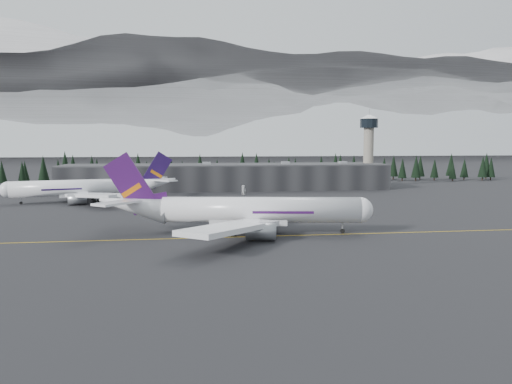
{
  "coord_description": "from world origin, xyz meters",
  "views": [
    {
      "loc": [
        -20.31,
        -123.98,
        23.57
      ],
      "look_at": [
        0.0,
        20.0,
        9.0
      ],
      "focal_mm": 35.0,
      "sensor_mm": 36.0,
      "label": 1
    }
  ],
  "objects": [
    {
      "name": "taxiline",
      "position": [
        0.0,
        -2.0,
        0.01
      ],
      "size": [
        400.0,
        0.4,
        0.02
      ],
      "primitive_type": "cube",
      "color": "gold",
      "rests_on": "ground"
    },
    {
      "name": "gse_vehicle_a",
      "position": [
        -39.67,
        95.0,
        0.71
      ],
      "size": [
        2.8,
        5.3,
        1.42
      ],
      "primitive_type": "imported",
      "rotation": [
        0.0,
        0.0,
        0.09
      ],
      "color": "silver",
      "rests_on": "ground"
    },
    {
      "name": "terminal",
      "position": [
        0.0,
        125.0,
        6.3
      ],
      "size": [
        160.0,
        30.0,
        12.6
      ],
      "color": "black",
      "rests_on": "ground"
    },
    {
      "name": "control_tower",
      "position": [
        75.0,
        128.0,
        23.41
      ],
      "size": [
        10.0,
        10.0,
        37.7
      ],
      "color": "gray",
      "rests_on": "ground"
    },
    {
      "name": "treeline",
      "position": [
        0.0,
        162.0,
        7.5
      ],
      "size": [
        360.0,
        20.0,
        15.0
      ],
      "primitive_type": "cube",
      "color": "black",
      "rests_on": "ground"
    },
    {
      "name": "jet_main",
      "position": [
        -7.27,
        3.68,
        5.93
      ],
      "size": [
        71.2,
        65.26,
        21.04
      ],
      "rotation": [
        0.0,
        0.0,
        -0.16
      ],
      "color": "silver",
      "rests_on": "ground"
    },
    {
      "name": "ground",
      "position": [
        0.0,
        0.0,
        0.0
      ],
      "size": [
        1400.0,
        1400.0,
        0.0
      ],
      "primitive_type": "plane",
      "color": "black",
      "rests_on": "ground"
    },
    {
      "name": "mountain_ridge",
      "position": [
        0.0,
        1000.0,
        0.0
      ],
      "size": [
        4400.0,
        900.0,
        420.0
      ],
      "primitive_type": null,
      "color": "white",
      "rests_on": "ground"
    },
    {
      "name": "jet_parked",
      "position": [
        -57.49,
        80.63,
        5.58
      ],
      "size": [
        66.13,
        60.33,
        19.77
      ],
      "rotation": [
        0.0,
        0.0,
        3.38
      ],
      "color": "white",
      "rests_on": "ground"
    },
    {
      "name": "gse_vehicle_b",
      "position": [
        5.26,
        95.97,
        0.77
      ],
      "size": [
        4.8,
        3.84,
        1.53
      ],
      "primitive_type": "imported",
      "rotation": [
        0.0,
        0.0,
        -1.04
      ],
      "color": "silver",
      "rests_on": "ground"
    }
  ]
}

